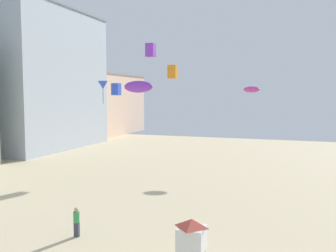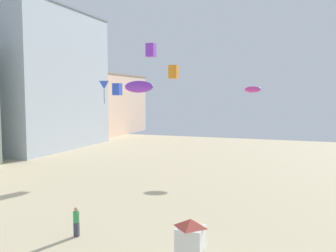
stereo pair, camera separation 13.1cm
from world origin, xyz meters
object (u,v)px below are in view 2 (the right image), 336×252
object	(u,v)px
lifeguard_stand	(191,235)
kite_blue_box	(117,89)
kite_purple_parafoil	(139,87)
kite_flyer	(76,220)
kite_purple_box	(151,50)
kite_blue_delta	(104,85)
kite_magenta_parafoil	(253,89)
kite_orange_box	(174,72)

from	to	relation	value
lifeguard_stand	kite_blue_box	distance (m)	31.14
kite_purple_parafoil	kite_flyer	bearing A→B (deg)	-84.06
kite_flyer	kite_purple_box	size ratio (longest dim) A/B	1.68
kite_purple_parafoil	lifeguard_stand	bearing A→B (deg)	-57.63
kite_flyer	lifeguard_stand	bearing A→B (deg)	-36.92
kite_blue_delta	lifeguard_stand	bearing A→B (deg)	-54.20
kite_purple_box	kite_blue_box	distance (m)	18.24
kite_purple_box	kite_flyer	bearing A→B (deg)	-96.31
kite_purple_box	kite_magenta_parafoil	bearing A→B (deg)	72.79
kite_blue_delta	kite_orange_box	bearing A→B (deg)	-1.92
kite_flyer	kite_purple_parafoil	world-z (taller)	kite_purple_parafoil
kite_purple_parafoil	kite_blue_box	bearing A→B (deg)	124.50
kite_blue_box	kite_orange_box	distance (m)	7.22
kite_blue_delta	kite_purple_box	bearing A→B (deg)	-50.86
kite_flyer	kite_blue_box	size ratio (longest dim) A/B	1.13
kite_blue_delta	kite_blue_box	bearing A→B (deg)	-31.44
kite_blue_delta	kite_magenta_parafoil	xyz separation A→B (m)	(18.66, 0.83, -0.65)
lifeguard_stand	kite_orange_box	distance (m)	29.87
kite_purple_box	kite_magenta_parafoil	world-z (taller)	kite_purple_box
lifeguard_stand	kite_orange_box	bearing A→B (deg)	95.31
kite_flyer	kite_magenta_parafoil	bearing A→B (deg)	56.57
kite_magenta_parafoil	kite_purple_parafoil	bearing A→B (deg)	-116.49
lifeguard_stand	kite_magenta_parafoil	bearing A→B (deg)	76.72
kite_purple_box	kite_blue_delta	bearing A→B (deg)	129.14
kite_purple_parafoil	kite_magenta_parafoil	xyz separation A→B (m)	(7.40, 14.85, -0.04)
kite_purple_box	kite_blue_box	world-z (taller)	kite_purple_box
kite_flyer	kite_magenta_parafoil	distance (m)	27.51
lifeguard_stand	kite_orange_box	xyz separation A→B (m)	(-9.97, 26.79, 8.67)
kite_flyer	lifeguard_stand	world-z (taller)	lifeguard_stand
kite_blue_box	lifeguard_stand	bearing A→B (deg)	-56.59
kite_flyer	kite_magenta_parafoil	world-z (taller)	kite_magenta_parafoil
kite_purple_parafoil	kite_orange_box	xyz separation A→B (m)	(-1.68, 13.70, 2.07)
lifeguard_stand	kite_purple_box	size ratio (longest dim) A/B	2.61
kite_purple_box	kite_magenta_parafoil	size ratio (longest dim) A/B	0.54
kite_purple_box	kite_magenta_parafoil	distance (m)	18.21
kite_purple_parafoil	kite_blue_delta	bearing A→B (deg)	128.75
kite_purple_parafoil	kite_blue_box	world-z (taller)	kite_blue_box
kite_purple_box	kite_orange_box	xyz separation A→B (m)	(-3.75, 16.06, -0.54)
kite_magenta_parafoil	kite_blue_box	xyz separation A→B (m)	(-15.86, -2.54, 0.07)
kite_purple_box	kite_blue_delta	world-z (taller)	kite_purple_box
kite_blue_box	kite_purple_box	bearing A→B (deg)	-54.32
kite_magenta_parafoil	kite_orange_box	bearing A→B (deg)	-172.76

